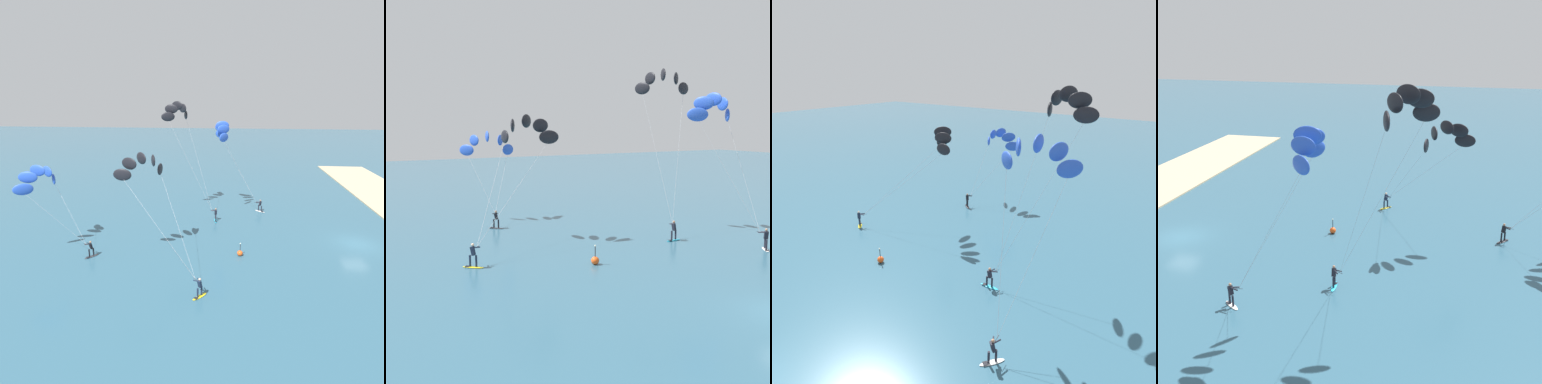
# 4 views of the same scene
# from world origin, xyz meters

# --- Properties ---
(ground_plane) EXTENTS (240.00, 240.00, 0.00)m
(ground_plane) POSITION_xyz_m (0.00, 0.00, 0.00)
(ground_plane) COLOR #2D566B
(kitesurfer_nearshore) EXTENTS (6.01, 7.05, 14.54)m
(kitesurfer_nearshore) POSITION_xyz_m (8.11, 20.16, 12.80)
(kitesurfer_nearshore) COLOR #23ADD1
(kitesurfer_nearshore) RESTS_ON ground
(kitesurfer_mid_water) EXTENTS (9.56, 8.86, 10.34)m
(kitesurfer_mid_water) POSITION_xyz_m (-4.89, 21.78, 8.78)
(kitesurfer_mid_water) COLOR yellow
(kitesurfer_mid_water) RESTS_ON ground
(kitesurfer_far_out) EXTENTS (5.23, 7.04, 12.11)m
(kitesurfer_far_out) POSITION_xyz_m (8.89, 14.51, 10.48)
(kitesurfer_far_out) COLOR white
(kitesurfer_far_out) RESTS_ON ground
(marker_buoy) EXTENTS (0.56, 0.56, 1.38)m
(marker_buoy) POSITION_xyz_m (-3.87, 12.65, 0.30)
(marker_buoy) COLOR #EA5119
(marker_buoy) RESTS_ON ground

